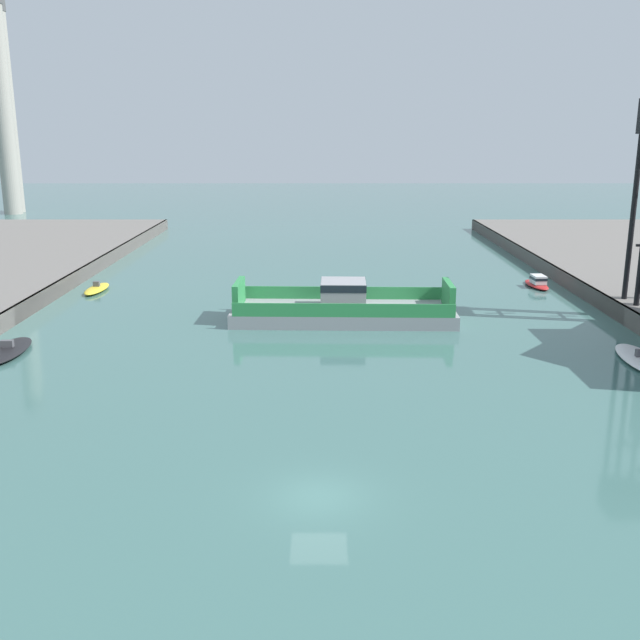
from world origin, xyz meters
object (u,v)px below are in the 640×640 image
Objects in this scene: moored_boat_upstream_a at (9,350)px; smokestack_distant_a at (8,104)px; moored_boat_mid_left at (538,282)px; smokestack_distant_b at (3,101)px; chain_ferry at (344,308)px; moored_boat_near_left at (97,289)px.

smokestack_distant_a is at bearing 111.60° from moored_boat_upstream_a.
smokestack_distant_a is (-82.11, 71.96, 20.12)m from moored_boat_mid_left.
moored_boat_mid_left is 50.11m from moored_boat_upstream_a.
moored_boat_mid_left is 108.66m from smokestack_distant_b.
moored_boat_mid_left is 0.13× the size of smokestack_distant_a.
chain_ferry reaches higher than moored_boat_mid_left.
moored_boat_upstream_a is at bearing -158.44° from chain_ferry.
smokestack_distant_b is at bearing 117.75° from moored_boat_near_left.
moored_boat_mid_left is (20.26, 13.58, -0.58)m from chain_ferry.
moored_boat_near_left is at bearing 89.83° from moored_boat_upstream_a.
smokestack_distant_b is at bearing 112.05° from moored_boat_upstream_a.
chain_ferry is at bearing -25.44° from moored_boat_near_left.
moored_boat_near_left is 1.08× the size of moored_boat_mid_left.
chain_ferry reaches higher than moored_boat_upstream_a.
moored_boat_upstream_a is 0.18× the size of smokestack_distant_a.
moored_boat_upstream_a is at bearing -152.50° from moored_boat_mid_left.
smokestack_distant_b is at bearing 126.72° from chain_ferry.
moored_boat_near_left is at bearing -63.01° from smokestack_distant_a.
smokestack_distant_b reaches higher than smokestack_distant_a.
moored_boat_near_left is 21.04m from moored_boat_upstream_a.
moored_boat_upstream_a is 0.17× the size of smokestack_distant_b.
smokestack_distant_a is 0.98× the size of smokestack_distant_b.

